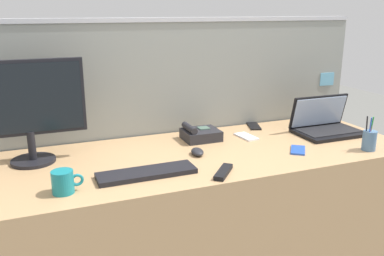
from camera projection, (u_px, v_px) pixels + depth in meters
The scene contains 13 objects.
desk at pixel (195, 220), 2.18m from camera, with size 2.25×0.78×0.75m, color tan.
cubicle_divider at pixel (169, 138), 2.47m from camera, with size 2.45×0.08×1.40m.
desktop_monitor at pixel (27, 105), 1.88m from camera, with size 0.52×0.20×0.48m.
laptop at pixel (325, 124), 2.41m from camera, with size 0.38×0.26×0.21m.
desk_phone at pixel (200, 134), 2.28m from camera, with size 0.20×0.17×0.09m.
keyboard_main at pixel (147, 173), 1.80m from camera, with size 0.43×0.13×0.02m, color black.
computer_mouse_right_hand at pixel (197, 152), 2.05m from camera, with size 0.06×0.10×0.03m, color #232328.
pen_cup at pixel (369, 140), 2.11m from camera, with size 0.07×0.07×0.18m.
cell_phone_black_slab at pixel (254, 126), 2.54m from camera, with size 0.06×0.15×0.01m, color black.
cell_phone_white_slab at pixel (246, 136), 2.33m from camera, with size 0.07×0.15×0.01m, color silver.
cell_phone_blue_case at pixel (298, 150), 2.11m from camera, with size 0.07×0.14×0.01m, color blue.
tv_remote at pixel (223, 172), 1.81m from camera, with size 0.04×0.17×0.02m, color black.
coffee_mug at pixel (63, 182), 1.62m from camera, with size 0.12×0.09×0.09m.
Camera 1 is at (-0.74, -1.81, 1.45)m, focal length 38.56 mm.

